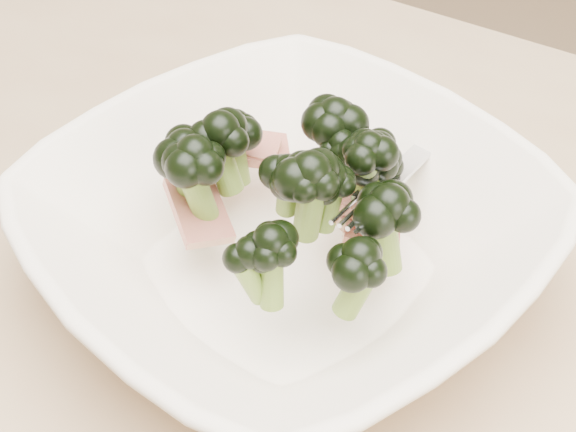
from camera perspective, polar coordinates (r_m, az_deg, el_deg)
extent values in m
cube|color=tan|center=(0.50, 5.96, -12.06)|extent=(1.20, 0.80, 0.04)
cylinder|color=tan|center=(1.19, -10.83, 1.37)|extent=(0.06, 0.06, 0.71)
imported|color=white|center=(0.50, 0.00, -1.05)|extent=(0.37, 0.37, 0.07)
cylinder|color=olive|center=(0.47, 6.88, -1.69)|extent=(0.03, 0.02, 0.05)
ellipsoid|color=black|center=(0.45, 7.17, 0.80)|extent=(0.04, 0.04, 0.03)
cylinder|color=olive|center=(0.50, 5.67, 2.28)|extent=(0.02, 0.02, 0.03)
ellipsoid|color=black|center=(0.49, 5.86, 4.32)|extent=(0.04, 0.04, 0.03)
cylinder|color=olive|center=(0.52, 6.24, 2.85)|extent=(0.02, 0.02, 0.04)
ellipsoid|color=black|center=(0.51, 6.44, 4.87)|extent=(0.04, 0.04, 0.03)
cylinder|color=olive|center=(0.45, -1.20, -4.21)|extent=(0.02, 0.02, 0.04)
ellipsoid|color=black|center=(0.43, -1.25, -1.86)|extent=(0.03, 0.03, 0.03)
cylinder|color=olive|center=(0.45, 1.54, 0.54)|extent=(0.02, 0.02, 0.04)
ellipsoid|color=black|center=(0.44, 1.61, 3.18)|extent=(0.04, 0.04, 0.03)
cylinder|color=olive|center=(0.49, -6.35, 1.45)|extent=(0.02, 0.02, 0.05)
ellipsoid|color=black|center=(0.47, -6.64, 4.36)|extent=(0.04, 0.04, 0.03)
cylinder|color=olive|center=(0.49, 5.58, 2.56)|extent=(0.02, 0.02, 0.04)
ellipsoid|color=black|center=(0.47, 5.78, 4.86)|extent=(0.03, 0.03, 0.03)
cylinder|color=olive|center=(0.45, -2.63, -4.60)|extent=(0.02, 0.02, 0.04)
ellipsoid|color=black|center=(0.43, -2.73, -2.64)|extent=(0.03, 0.03, 0.02)
cylinder|color=olive|center=(0.50, -7.09, 2.37)|extent=(0.02, 0.02, 0.05)
ellipsoid|color=black|center=(0.48, -7.37, 4.87)|extent=(0.04, 0.04, 0.03)
cylinder|color=olive|center=(0.54, -5.89, 2.94)|extent=(0.02, 0.02, 0.03)
ellipsoid|color=black|center=(0.53, -6.05, 4.69)|extent=(0.03, 0.03, 0.03)
cylinder|color=olive|center=(0.53, 3.27, 4.70)|extent=(0.02, 0.02, 0.05)
ellipsoid|color=black|center=(0.51, 3.39, 7.11)|extent=(0.04, 0.04, 0.03)
cylinder|color=olive|center=(0.52, 6.50, 2.22)|extent=(0.02, 0.02, 0.04)
ellipsoid|color=black|center=(0.51, 6.69, 4.02)|extent=(0.03, 0.03, 0.02)
cylinder|color=olive|center=(0.53, -3.65, 4.18)|extent=(0.02, 0.02, 0.04)
ellipsoid|color=black|center=(0.51, -3.77, 6.30)|extent=(0.03, 0.03, 0.03)
cylinder|color=olive|center=(0.47, 2.88, 0.77)|extent=(0.02, 0.02, 0.04)
ellipsoid|color=black|center=(0.45, 2.98, 2.80)|extent=(0.04, 0.04, 0.03)
cylinder|color=olive|center=(0.45, 4.94, -5.12)|extent=(0.02, 0.03, 0.04)
ellipsoid|color=black|center=(0.43, 5.14, -2.94)|extent=(0.04, 0.04, 0.03)
cylinder|color=olive|center=(0.47, 0.00, 1.52)|extent=(0.02, 0.01, 0.03)
ellipsoid|color=black|center=(0.45, 0.00, 3.27)|extent=(0.03, 0.03, 0.03)
cylinder|color=olive|center=(0.50, -4.67, 3.71)|extent=(0.03, 0.02, 0.04)
ellipsoid|color=black|center=(0.49, -4.84, 6.09)|extent=(0.04, 0.04, 0.03)
cylinder|color=olive|center=(0.51, 3.69, 3.32)|extent=(0.02, 0.02, 0.03)
ellipsoid|color=black|center=(0.50, 3.79, 5.19)|extent=(0.03, 0.03, 0.03)
cube|color=maroon|center=(0.50, 5.66, 0.41)|extent=(0.05, 0.03, 0.01)
cube|color=maroon|center=(0.51, 5.98, -0.66)|extent=(0.05, 0.05, 0.02)
cube|color=maroon|center=(0.51, 5.30, 0.42)|extent=(0.04, 0.05, 0.02)
cube|color=maroon|center=(0.50, -6.37, 0.44)|extent=(0.06, 0.06, 0.02)
cube|color=maroon|center=(0.55, -2.69, 4.87)|extent=(0.06, 0.06, 0.02)
cube|color=maroon|center=(0.55, -3.57, 5.09)|extent=(0.06, 0.04, 0.01)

